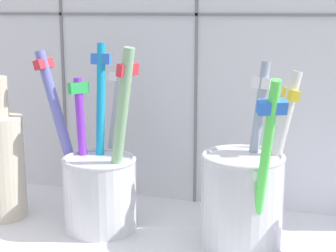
# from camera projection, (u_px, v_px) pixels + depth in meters

# --- Properties ---
(counter_slab) EXTENTS (0.64, 0.22, 0.02)m
(counter_slab) POSITION_uv_depth(u_px,v_px,m) (166.00, 249.00, 0.53)
(counter_slab) COLOR silver
(counter_slab) RESTS_ON ground
(tile_wall_back) EXTENTS (0.64, 0.02, 0.45)m
(tile_wall_back) POSITION_uv_depth(u_px,v_px,m) (199.00, 18.00, 0.59)
(tile_wall_back) COLOR white
(tile_wall_back) RESTS_ON ground
(toothbrush_cup_left) EXTENTS (0.12, 0.11, 0.18)m
(toothbrush_cup_left) POSITION_uv_depth(u_px,v_px,m) (99.00, 181.00, 0.55)
(toothbrush_cup_left) COLOR silver
(toothbrush_cup_left) RESTS_ON counter_slab
(toothbrush_cup_right) EXTENTS (0.09, 0.10, 0.17)m
(toothbrush_cup_right) POSITION_uv_depth(u_px,v_px,m) (244.00, 196.00, 0.50)
(toothbrush_cup_right) COLOR silver
(toothbrush_cup_right) RESTS_ON counter_slab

